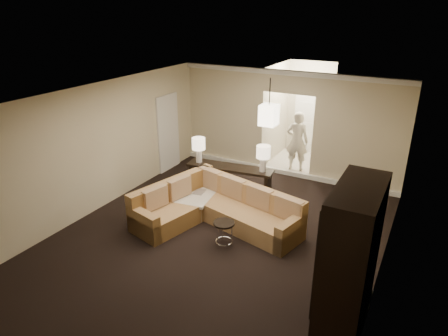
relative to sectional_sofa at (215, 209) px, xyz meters
The scene contains 19 objects.
ground 0.88m from the sectional_sofa, 66.06° to the right, with size 8.00×8.00×0.00m, color black.
wall_back 3.44m from the sectional_sofa, 84.21° to the left, with size 6.00×0.04×2.80m, color beige.
wall_front 4.87m from the sectional_sofa, 86.02° to the right, with size 6.00×0.04×2.80m, color beige.
wall_left 2.97m from the sectional_sofa, 164.44° to the right, with size 0.04×8.00×2.80m, color beige.
wall_right 3.57m from the sectional_sofa, 12.59° to the right, with size 0.04×8.00×2.80m, color beige.
ceiling 2.59m from the sectional_sofa, 66.06° to the right, with size 6.00×8.00×0.02m, color silver.
crown_molding 4.01m from the sectional_sofa, 84.12° to the left, with size 6.00×0.10×0.12m, color white.
baseboard 3.24m from the sectional_sofa, 84.12° to the left, with size 6.00×0.10×0.12m, color white.
side_door 3.42m from the sectional_sofa, 142.08° to the left, with size 0.05×0.90×2.10m, color white.
foyer 4.71m from the sectional_sofa, 85.89° to the left, with size 1.44×2.02×2.80m.
sectional_sofa is the anchor object (origin of this frame).
coffee_table 0.83m from the sectional_sofa, 161.74° to the left, with size 1.14×1.14×0.42m.
console_table 1.30m from the sectional_sofa, 103.83° to the left, with size 2.10×0.73×0.80m.
armoire 3.46m from the sectional_sofa, 27.02° to the right, with size 0.64×1.50×2.16m.
drink_table 0.86m from the sectional_sofa, 49.01° to the right, with size 0.41×0.41×0.51m.
table_lamp_left 1.81m from the sectional_sofa, 133.57° to the left, with size 0.32×0.32×0.61m.
table_lamp_right 1.68m from the sectional_sofa, 70.57° to the left, with size 0.32×0.32×0.61m.
pendant_light 2.56m from the sectional_sofa, 80.42° to the left, with size 0.38×0.38×1.09m.
person 3.75m from the sectional_sofa, 82.13° to the left, with size 0.67×0.44×1.85m, color beige.
Camera 1 is at (3.36, -5.68, 4.33)m, focal length 32.00 mm.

